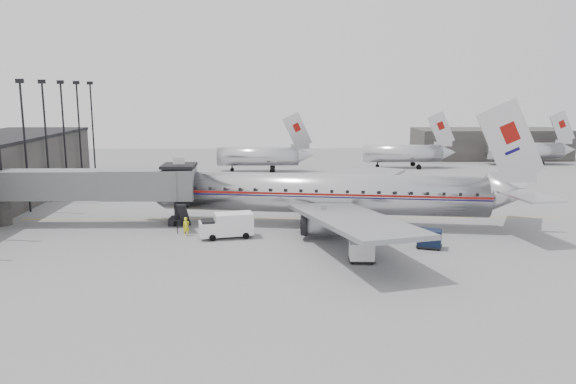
# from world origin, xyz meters

# --- Properties ---
(ground) EXTENTS (160.00, 160.00, 0.00)m
(ground) POSITION_xyz_m (0.00, 0.00, 0.00)
(ground) COLOR slate
(ground) RESTS_ON ground
(hangar) EXTENTS (30.00, 12.00, 6.00)m
(hangar) POSITION_xyz_m (45.00, 60.00, 3.00)
(hangar) COLOR #353230
(hangar) RESTS_ON ground
(apron_line) EXTENTS (60.00, 0.15, 0.01)m
(apron_line) POSITION_xyz_m (3.00, 6.00, 0.01)
(apron_line) COLOR gold
(apron_line) RESTS_ON ground
(jet_bridge) EXTENTS (21.00, 6.20, 7.10)m
(jet_bridge) POSITION_xyz_m (-16.66, 3.67, 4.18)
(jet_bridge) COLOR #585A5D
(jet_bridge) RESTS_ON ground
(floodlight_masts) EXTENTS (0.90, 42.25, 15.25)m
(floodlight_masts) POSITION_xyz_m (-27.50, 13.00, 8.36)
(floodlight_masts) COLOR black
(floodlight_masts) RESTS_ON ground
(distant_aircraft_near) EXTENTS (16.39, 3.20, 10.26)m
(distant_aircraft_near) POSITION_xyz_m (-1.79, 42.00, 2.73)
(distant_aircraft_near) COLOR silver
(distant_aircraft_near) RESTS_ON ground
(distant_aircraft_mid) EXTENTS (16.39, 3.20, 10.26)m
(distant_aircraft_mid) POSITION_xyz_m (24.21, 46.00, 2.73)
(distant_aircraft_mid) COLOR silver
(distant_aircraft_mid) RESTS_ON ground
(distant_aircraft_far) EXTENTS (16.39, 3.20, 10.26)m
(distant_aircraft_far) POSITION_xyz_m (48.21, 50.00, 2.73)
(distant_aircraft_far) COLOR silver
(distant_aircraft_far) RESTS_ON ground
(airliner) EXTENTS (42.03, 38.68, 13.35)m
(airliner) POSITION_xyz_m (6.83, 2.88, 3.36)
(airliner) COLOR silver
(airliner) RESTS_ON ground
(service_van) EXTENTS (5.39, 3.06, 2.39)m
(service_van) POSITION_xyz_m (-3.53, -2.01, 1.26)
(service_van) COLOR white
(service_van) RESTS_ON ground
(baggage_cart_navy) EXTENTS (2.60, 2.28, 1.70)m
(baggage_cart_navy) POSITION_xyz_m (14.99, -5.96, 0.91)
(baggage_cart_navy) COLOR black
(baggage_cart_navy) RESTS_ON ground
(baggage_cart_white) EXTENTS (2.19, 1.71, 1.66)m
(baggage_cart_white) POSITION_xyz_m (8.28, -10.00, 0.88)
(baggage_cart_white) COLOR white
(baggage_cart_white) RESTS_ON ground
(ramp_worker) EXTENTS (0.79, 0.69, 1.81)m
(ramp_worker) POSITION_xyz_m (-7.60, -1.10, 0.90)
(ramp_worker) COLOR yellow
(ramp_worker) RESTS_ON ground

